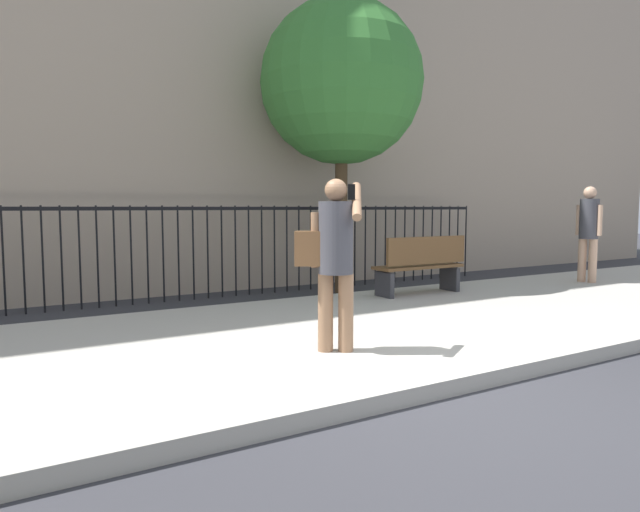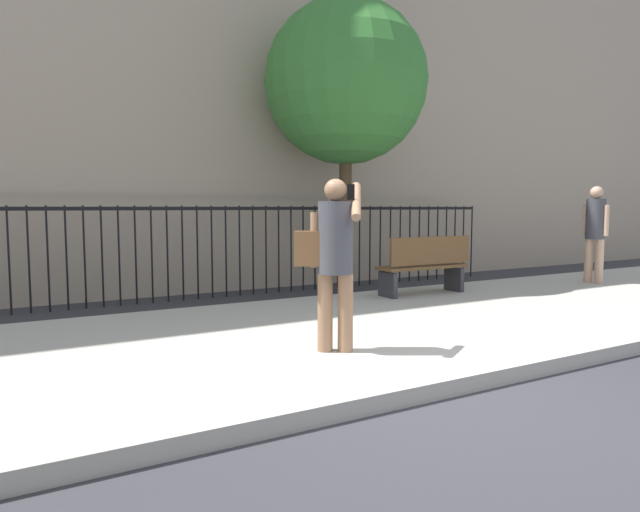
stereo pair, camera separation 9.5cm
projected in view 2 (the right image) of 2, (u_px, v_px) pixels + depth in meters
name	position (u px, v px, depth m)	size (l,w,h in m)	color
ground_plane	(463.00, 395.00, 4.69)	(60.00, 60.00, 0.00)	#333338
sidewalk	(328.00, 335.00, 6.58)	(28.00, 4.40, 0.15)	#B2ADA3
building_facade	(172.00, 0.00, 11.52)	(28.00, 4.00, 11.66)	tan
iron_fence	(219.00, 239.00, 9.69)	(12.03, 0.04, 1.60)	black
pedestrian_on_phone	(333.00, 252.00, 5.46)	(0.72, 0.63, 1.70)	#936B4C
pedestrian_walking	(595.00, 227.00, 10.48)	(0.39, 0.49, 1.81)	tan
street_bench	(426.00, 264.00, 9.09)	(1.60, 0.45, 0.95)	brown
street_tree_near	(346.00, 83.00, 10.00)	(2.92, 2.92, 5.26)	#4C3823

